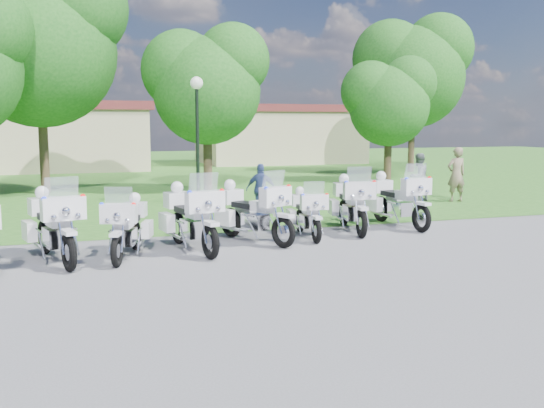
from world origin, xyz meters
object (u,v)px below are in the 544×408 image
object	(u,v)px
lamp_post	(197,109)
motorcycle_4	(252,211)
bystander_a	(456,175)
bystander_c	(261,190)
bystander_b	(418,178)
motorcycle_7	(397,199)
motorcycle_6	(351,203)
motorcycle_5	(307,213)
motorcycle_3	(190,217)
motorcycle_2	(128,226)
motorcycle_1	(53,225)

from	to	relation	value
lamp_post	motorcycle_4	bearing A→B (deg)	-91.46
bystander_a	bystander_c	distance (m)	7.64
lamp_post	bystander_b	distance (m)	8.24
motorcycle_7	lamp_post	world-z (taller)	lamp_post
motorcycle_6	bystander_c	xyz separation A→B (m)	(-1.43, 3.28, 0.06)
motorcycle_5	motorcycle_6	world-z (taller)	motorcycle_6
motorcycle_6	motorcycle_7	size ratio (longest dim) A/B	0.97
motorcycle_5	motorcycle_6	xyz separation A→B (m)	(1.42, 0.46, 0.12)
motorcycle_3	motorcycle_5	size ratio (longest dim) A/B	1.23
lamp_post	bystander_c	bearing A→B (deg)	-69.57
motorcycle_5	bystander_b	world-z (taller)	bystander_b
motorcycle_4	motorcycle_6	xyz separation A→B (m)	(2.88, 0.61, -0.00)
motorcycle_6	motorcycle_2	bearing A→B (deg)	25.04
motorcycle_3	motorcycle_6	xyz separation A→B (m)	(4.44, 1.14, -0.02)
motorcycle_1	motorcycle_6	xyz separation A→B (m)	(7.28, 1.34, -0.02)
motorcycle_3	bystander_b	size ratio (longest dim) A/B	1.52
motorcycle_7	bystander_a	world-z (taller)	bystander_a
motorcycle_3	motorcycle_7	size ratio (longest dim) A/B	1.00
motorcycle_6	bystander_a	bearing A→B (deg)	-134.28
motorcycle_4	motorcycle_6	distance (m)	2.94
motorcycle_5	bystander_c	size ratio (longest dim) A/B	1.36
lamp_post	motorcycle_2	bearing A→B (deg)	-111.09
motorcycle_1	motorcycle_3	xyz separation A→B (m)	(2.84, 0.21, -0.00)
motorcycle_7	bystander_a	distance (m)	6.08
bystander_c	motorcycle_4	bearing A→B (deg)	90.48
motorcycle_7	bystander_a	bearing A→B (deg)	-144.30
motorcycle_1	motorcycle_2	size ratio (longest dim) A/B	1.16
motorcycle_4	bystander_b	size ratio (longest dim) A/B	1.39
motorcycle_5	bystander_b	xyz separation A→B (m)	(6.35, 5.17, 0.26)
motorcycle_4	bystander_a	xyz separation A→B (m)	(9.03, 4.80, 0.25)
motorcycle_1	bystander_a	distance (m)	14.52
bystander_a	bystander_b	world-z (taller)	bystander_a
motorcycle_4	motorcycle_7	bearing A→B (deg)	166.49
motorcycle_1	motorcycle_2	distance (m)	1.48
motorcycle_7	bystander_c	xyz separation A→B (m)	(-2.95, 3.02, 0.05)
motorcycle_4	bystander_b	distance (m)	9.45
motorcycle_2	bystander_b	bearing A→B (deg)	-132.34
motorcycle_5	motorcycle_6	bearing A→B (deg)	-155.93
motorcycle_3	bystander_b	bearing A→B (deg)	-158.52
motorcycle_1	motorcycle_6	distance (m)	7.40
motorcycle_2	motorcycle_4	distance (m)	3.03
motorcycle_4	motorcycle_7	distance (m)	4.48
motorcycle_3	bystander_c	xyz separation A→B (m)	(3.00, 4.42, 0.04)
bystander_b	bystander_c	bearing A→B (deg)	-5.95
motorcycle_6	bystander_a	world-z (taller)	bystander_a
lamp_post	bystander_b	xyz separation A→B (m)	(7.62, -1.96, -2.43)
motorcycle_7	bystander_b	size ratio (longest dim) A/B	1.52
motorcycle_6	lamp_post	size ratio (longest dim) A/B	0.58
motorcycle_1	bystander_b	size ratio (longest dim) A/B	1.50
motorcycle_7	bystander_a	size ratio (longest dim) A/B	1.35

